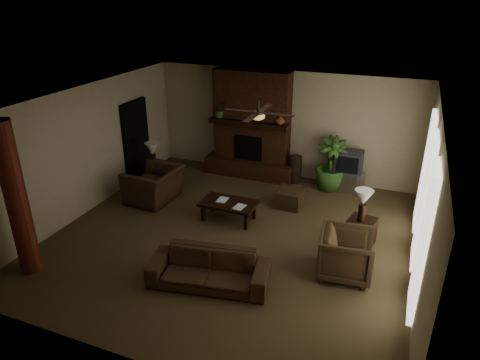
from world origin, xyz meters
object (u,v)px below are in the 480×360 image
at_px(log_column, 17,200).
at_px(armchair_left, 154,179).
at_px(floor_vase, 295,166).
at_px(sofa, 209,264).
at_px(tv_stand, 345,180).
at_px(side_table_right, 361,232).
at_px(lamp_right, 363,200).
at_px(armchair_right, 346,252).
at_px(floor_plant, 330,175).
at_px(coffee_table, 229,204).
at_px(ottoman, 289,198).
at_px(side_table_left, 157,177).
at_px(lamp_left, 152,150).

distance_m(log_column, armchair_left, 3.42).
height_order(log_column, floor_vase, log_column).
bearing_deg(log_column, sofa, 14.48).
distance_m(tv_stand, side_table_right, 2.58).
bearing_deg(lamp_right, floor_vase, 128.12).
relative_size(armchair_right, lamp_right, 1.43).
bearing_deg(tv_stand, lamp_right, -56.15).
bearing_deg(lamp_right, floor_plant, 113.61).
bearing_deg(coffee_table, ottoman, 47.25).
bearing_deg(floor_vase, coffee_table, -107.45).
distance_m(coffee_table, lamp_right, 2.86).
relative_size(log_column, tv_stand, 3.29).
height_order(side_table_left, lamp_left, lamp_left).
distance_m(floor_plant, lamp_right, 2.70).
distance_m(armchair_left, tv_stand, 4.72).
relative_size(sofa, side_table_right, 3.70).
distance_m(armchair_left, ottoman, 3.22).
relative_size(tv_stand, floor_vase, 1.10).
relative_size(floor_vase, side_table_right, 1.40).
distance_m(armchair_left, lamp_left, 0.86).
distance_m(log_column, coffee_table, 4.11).
xyz_separation_m(coffee_table, tv_stand, (2.10, 2.54, -0.12)).
bearing_deg(coffee_table, log_column, -130.80).
bearing_deg(armchair_right, side_table_right, -12.55).
relative_size(lamp_left, side_table_right, 1.18).
xyz_separation_m(sofa, armchair_left, (-2.60, 2.44, 0.14)).
height_order(armchair_left, floor_plant, armchair_left).
height_order(sofa, armchair_right, armchair_right).
bearing_deg(sofa, tv_stand, 61.93).
bearing_deg(lamp_right, side_table_right, 62.68).
bearing_deg(armchair_right, side_table_left, 62.18).
xyz_separation_m(armchair_left, armchair_right, (4.72, -1.32, -0.08)).
height_order(armchair_left, armchair_right, armchair_left).
bearing_deg(log_column, lamp_right, 29.26).
bearing_deg(armchair_left, log_column, -7.79).
xyz_separation_m(ottoman, lamp_right, (1.73, -1.13, 0.80)).
bearing_deg(log_column, ottoman, 48.66).
xyz_separation_m(armchair_left, lamp_left, (-0.38, 0.61, 0.46)).
distance_m(tv_stand, floor_vase, 1.31).
xyz_separation_m(log_column, armchair_left, (0.58, 3.26, -0.86)).
relative_size(log_column, ottoman, 4.67).
distance_m(floor_plant, side_table_left, 4.37).
height_order(log_column, ottoman, log_column).
relative_size(armchair_left, armchair_right, 1.33).
relative_size(floor_vase, floor_plant, 0.57).
distance_m(coffee_table, tv_stand, 3.30).
bearing_deg(floor_plant, armchair_left, -149.97).
bearing_deg(side_table_left, armchair_right, -21.42).
height_order(sofa, tv_stand, sofa).
bearing_deg(lamp_right, tv_stand, 105.23).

